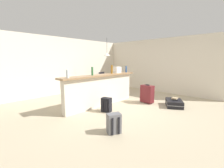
% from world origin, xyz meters
% --- Properties ---
extents(ground_plane, '(13.00, 13.00, 0.05)m').
position_xyz_m(ground_plane, '(0.00, 0.00, -0.03)').
color(ground_plane, '#BCAD8E').
extents(wall_back, '(6.60, 0.10, 2.50)m').
position_xyz_m(wall_back, '(0.00, 3.05, 1.25)').
color(wall_back, silver).
rests_on(wall_back, ground_plane).
extents(wall_right, '(0.10, 6.00, 2.50)m').
position_xyz_m(wall_right, '(3.05, 0.30, 1.25)').
color(wall_right, silver).
rests_on(wall_right, ground_plane).
extents(partition_half_wall, '(2.80, 0.20, 0.99)m').
position_xyz_m(partition_half_wall, '(-0.41, 0.36, 0.50)').
color(partition_half_wall, silver).
rests_on(partition_half_wall, ground_plane).
extents(bar_countertop, '(2.96, 0.40, 0.05)m').
position_xyz_m(bar_countertop, '(-0.41, 0.36, 1.02)').
color(bar_countertop, '#93704C').
rests_on(bar_countertop, partition_half_wall).
extents(bottle_clear, '(0.07, 0.07, 0.22)m').
position_xyz_m(bottle_clear, '(-1.68, 0.30, 1.15)').
color(bottle_clear, silver).
rests_on(bottle_clear, bar_countertop).
extents(bottle_green, '(0.06, 0.06, 0.26)m').
position_xyz_m(bottle_green, '(-0.80, 0.35, 1.17)').
color(bottle_green, '#2D6B38').
rests_on(bottle_green, bar_countertop).
extents(bottle_amber, '(0.07, 0.07, 0.30)m').
position_xyz_m(bottle_amber, '(0.02, 0.31, 1.19)').
color(bottle_amber, '#9E661E').
rests_on(bottle_amber, bar_countertop).
extents(bottle_blue, '(0.06, 0.06, 0.24)m').
position_xyz_m(bottle_blue, '(0.82, 0.31, 1.16)').
color(bottle_blue, '#284C89').
rests_on(bottle_blue, bar_countertop).
extents(grocery_bag, '(0.26, 0.18, 0.22)m').
position_xyz_m(grocery_bag, '(0.44, 0.42, 1.15)').
color(grocery_bag, silver).
rests_on(grocery_bag, bar_countertop).
extents(dining_table, '(1.10, 0.80, 0.74)m').
position_xyz_m(dining_table, '(1.14, 1.70, 0.65)').
color(dining_table, brown).
rests_on(dining_table, ground_plane).
extents(dining_chair_near_partition, '(0.49, 0.49, 0.93)m').
position_xyz_m(dining_chair_near_partition, '(1.13, 1.15, 0.52)').
color(dining_chair_near_partition, black).
rests_on(dining_chair_near_partition, ground_plane).
extents(dining_chair_far_side, '(0.47, 0.47, 0.93)m').
position_xyz_m(dining_chair_far_side, '(1.25, 2.28, 0.52)').
color(dining_chair_far_side, black).
rests_on(dining_chair_far_side, ground_plane).
extents(pendant_lamp, '(0.34, 0.34, 0.85)m').
position_xyz_m(pendant_lamp, '(1.22, 1.76, 1.77)').
color(pendant_lamp, black).
extents(suitcase_flat_black, '(0.88, 0.77, 0.22)m').
position_xyz_m(suitcase_flat_black, '(1.14, -1.46, 0.11)').
color(suitcase_flat_black, black).
rests_on(suitcase_flat_black, ground_plane).
extents(backpack_black, '(0.30, 0.32, 0.42)m').
position_xyz_m(backpack_black, '(-0.74, -0.21, 0.20)').
color(backpack_black, black).
rests_on(backpack_black, ground_plane).
extents(backpack_grey, '(0.33, 0.32, 0.42)m').
position_xyz_m(backpack_grey, '(-1.56, -1.25, 0.20)').
color(backpack_grey, slate).
rests_on(backpack_grey, ground_plane).
extents(suitcase_upright_maroon, '(0.27, 0.46, 0.67)m').
position_xyz_m(suitcase_upright_maroon, '(0.89, -0.60, 0.33)').
color(suitcase_upright_maroon, maroon).
rests_on(suitcase_upright_maroon, ground_plane).
extents(book_stack, '(0.23, 0.22, 0.07)m').
position_xyz_m(book_stack, '(1.18, -1.48, 0.25)').
color(book_stack, black).
rests_on(book_stack, suitcase_flat_black).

